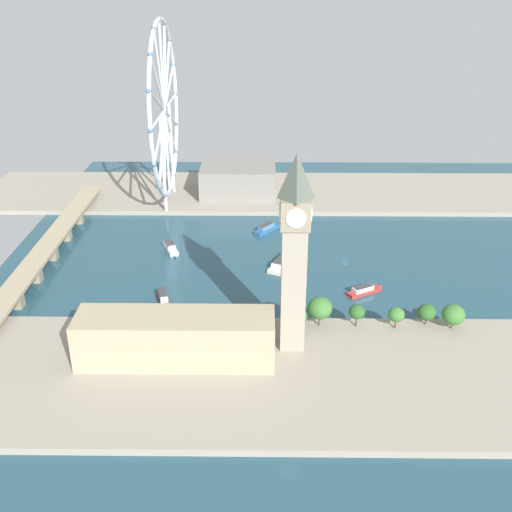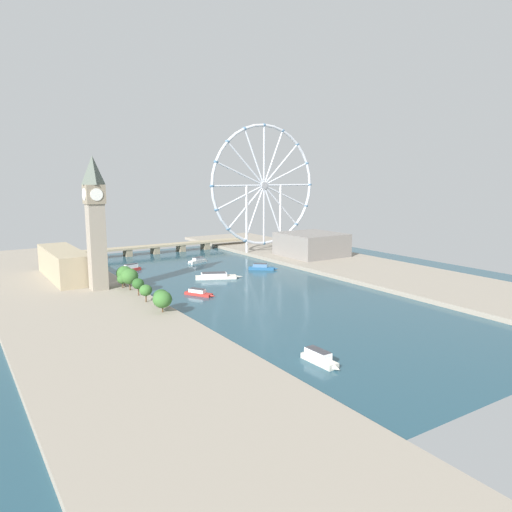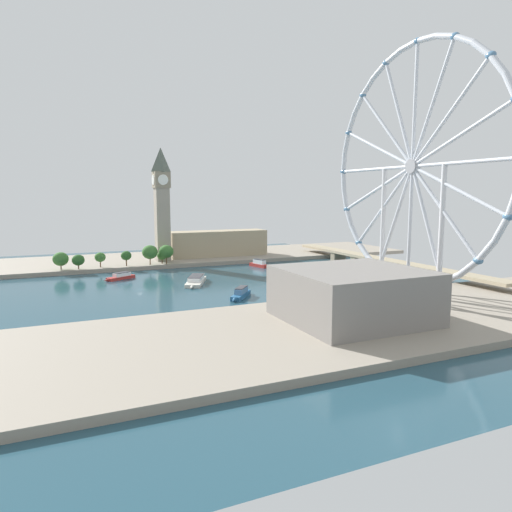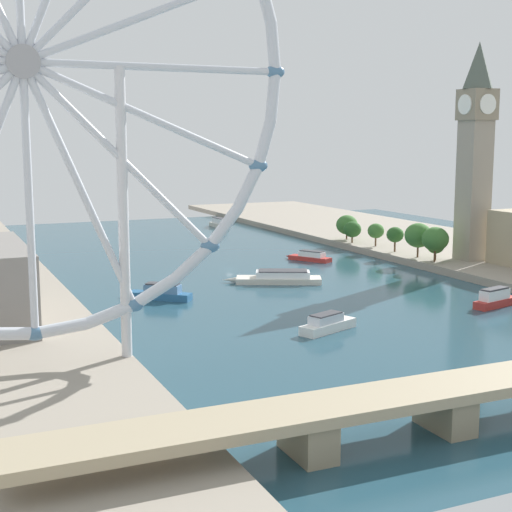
{
  "view_description": "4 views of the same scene",
  "coord_description": "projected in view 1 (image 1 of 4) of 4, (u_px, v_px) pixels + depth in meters",
  "views": [
    {
      "loc": [
        -326.19,
        49.24,
        156.58
      ],
      "look_at": [
        -11.07,
        52.82,
        7.8
      ],
      "focal_mm": 42.93,
      "sensor_mm": 36.0,
      "label": 1
    },
    {
      "loc": [
        -178.95,
        -290.94,
        79.24
      ],
      "look_at": [
        20.32,
        18.46,
        17.79
      ],
      "focal_mm": 34.25,
      "sensor_mm": 36.0,
      "label": 2
    },
    {
      "loc": [
        272.9,
        -47.91,
        54.91
      ],
      "look_at": [
        -1.5,
        75.29,
        15.7
      ],
      "focal_mm": 32.86,
      "sensor_mm": 36.0,
      "label": 3
    },
    {
      "loc": [
        113.64,
        282.81,
        52.93
      ],
      "look_at": [
        2.21,
        32.1,
        10.05
      ],
      "focal_mm": 52.7,
      "sensor_mm": 36.0,
      "label": 4
    }
  ],
  "objects": [
    {
      "name": "tour_boat_5",
      "position": [
        364.0,
        290.0,
        324.12
      ],
      "size": [
        14.32,
        21.68,
        4.54
      ],
      "rotation": [
        0.0,
        0.0,
        5.22
      ],
      "color": "#B22D28",
      "rests_on": "ground_plane"
    },
    {
      "name": "ferris_wheel",
      "position": [
        165.0,
        111.0,
        417.35
      ],
      "size": [
        121.18,
        3.2,
        125.57
      ],
      "color": "silver",
      "rests_on": "riverbank_right"
    },
    {
      "name": "parliament_block",
      "position": [
        176.0,
        338.0,
        260.19
      ],
      "size": [
        22.0,
        84.24,
        21.57
      ],
      "primitive_type": "cube",
      "color": "tan",
      "rests_on": "riverbank_left"
    },
    {
      "name": "tree_row_embankment",
      "position": [
        360.0,
        311.0,
        285.99
      ],
      "size": [
        13.35,
        85.16,
        14.65
      ],
      "color": "#513823",
      "rests_on": "riverbank_left"
    },
    {
      "name": "riverbank_left",
      "position": [
        379.0,
        377.0,
        255.63
      ],
      "size": [
        90.0,
        520.0,
        3.0
      ],
      "primitive_type": "cube",
      "color": "gray",
      "rests_on": "ground_plane"
    },
    {
      "name": "tour_boat_0",
      "position": [
        171.0,
        248.0,
        372.76
      ],
      "size": [
        22.23,
        12.0,
        5.22
      ],
      "rotation": [
        0.0,
        0.0,
        3.53
      ],
      "color": "white",
      "rests_on": "ground_plane"
    },
    {
      "name": "tour_boat_4",
      "position": [
        267.0,
        228.0,
        400.29
      ],
      "size": [
        21.67,
        18.71,
        5.57
      ],
      "rotation": [
        0.0,
        0.0,
        5.6
      ],
      "color": "#235684",
      "rests_on": "ground_plane"
    },
    {
      "name": "tour_boat_3",
      "position": [
        285.0,
        261.0,
        355.81
      ],
      "size": [
        35.72,
        21.71,
        4.78
      ],
      "rotation": [
        0.0,
        0.0,
        5.85
      ],
      "color": "beige",
      "rests_on": "ground_plane"
    },
    {
      "name": "tour_boat_2",
      "position": [
        164.0,
        298.0,
        314.55
      ],
      "size": [
        21.59,
        8.8,
        6.15
      ],
      "rotation": [
        0.0,
        0.0,
        3.39
      ],
      "color": "#B22D28",
      "rests_on": "ground_plane"
    },
    {
      "name": "ground_plane",
      "position": [
        345.0,
        260.0,
        361.29
      ],
      "size": [
        402.28,
        402.28,
        0.0
      ],
      "primitive_type": "plane",
      "color": "#234756"
    },
    {
      "name": "riverside_hall",
      "position": [
        238.0,
        177.0,
        459.88
      ],
      "size": [
        52.36,
        55.03,
        21.43
      ],
      "primitive_type": "cube",
      "color": "gray",
      "rests_on": "riverbank_right"
    },
    {
      "name": "clock_tower",
      "position": [
        294.0,
        252.0,
        255.37
      ],
      "size": [
        13.11,
        13.11,
        88.55
      ],
      "color": "gray",
      "rests_on": "riverbank_left"
    },
    {
      "name": "river_bridge",
      "position": [
        47.0,
        249.0,
        360.35
      ],
      "size": [
        214.28,
        12.99,
        8.74
      ],
      "color": "tan",
      "rests_on": "ground_plane"
    },
    {
      "name": "riverbank_right",
      "position": [
        327.0,
        193.0,
        465.66
      ],
      "size": [
        90.0,
        520.0,
        3.0
      ],
      "primitive_type": "cube",
      "color": "gray",
      "rests_on": "ground_plane"
    }
  ]
}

